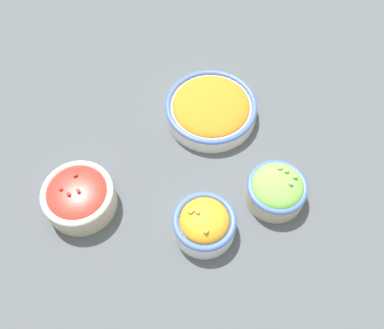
{
  "coord_description": "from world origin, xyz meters",
  "views": [
    {
      "loc": [
        0.36,
        0.19,
        0.74
      ],
      "look_at": [
        0.0,
        0.0,
        0.03
      ],
      "focal_mm": 40.0,
      "sensor_mm": 36.0,
      "label": 1
    }
  ],
  "objects_px": {
    "bowl_squash": "(204,223)",
    "bowl_cherry_tomatoes": "(79,196)",
    "bowl_carrots": "(211,108)",
    "bowl_lettuce": "(277,189)"
  },
  "relations": [
    {
      "from": "bowl_carrots",
      "to": "bowl_squash",
      "type": "bearing_deg",
      "value": 24.09
    },
    {
      "from": "bowl_lettuce",
      "to": "bowl_cherry_tomatoes",
      "type": "distance_m",
      "value": 0.37
    },
    {
      "from": "bowl_squash",
      "to": "bowl_cherry_tomatoes",
      "type": "height_order",
      "value": "bowl_squash"
    },
    {
      "from": "bowl_carrots",
      "to": "bowl_lettuce",
      "type": "xyz_separation_m",
      "value": [
        0.12,
        0.19,
        0.01
      ]
    },
    {
      "from": "bowl_carrots",
      "to": "bowl_cherry_tomatoes",
      "type": "xyz_separation_m",
      "value": [
        0.3,
        -0.12,
        0.01
      ]
    },
    {
      "from": "bowl_carrots",
      "to": "bowl_lettuce",
      "type": "distance_m",
      "value": 0.23
    },
    {
      "from": "bowl_cherry_tomatoes",
      "to": "bowl_squash",
      "type": "bearing_deg",
      "value": 105.34
    },
    {
      "from": "bowl_squash",
      "to": "bowl_carrots",
      "type": "xyz_separation_m",
      "value": [
        -0.24,
        -0.11,
        -0.01
      ]
    },
    {
      "from": "bowl_squash",
      "to": "bowl_carrots",
      "type": "relative_size",
      "value": 0.59
    },
    {
      "from": "bowl_squash",
      "to": "bowl_carrots",
      "type": "bearing_deg",
      "value": -155.91
    }
  ]
}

